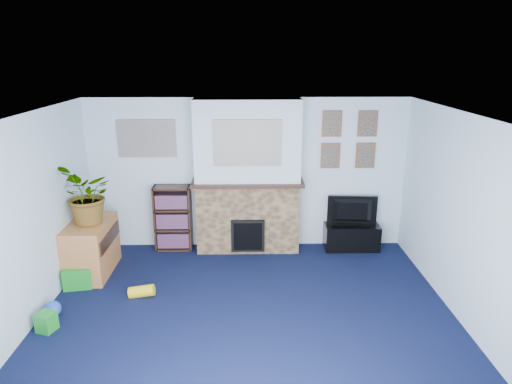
{
  "coord_description": "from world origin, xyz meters",
  "views": [
    {
      "loc": [
        0.01,
        -4.74,
        3.05
      ],
      "look_at": [
        0.11,
        0.9,
        1.32
      ],
      "focal_mm": 32.0,
      "sensor_mm": 36.0,
      "label": 1
    }
  ],
  "objects_px": {
    "tv_stand": "(351,236)",
    "bookshelf": "(173,219)",
    "television": "(353,211)",
    "sideboard": "(91,250)"
  },
  "relations": [
    {
      "from": "tv_stand",
      "to": "sideboard",
      "type": "bearing_deg",
      "value": -169.19
    },
    {
      "from": "tv_stand",
      "to": "television",
      "type": "height_order",
      "value": "television"
    },
    {
      "from": "television",
      "to": "bookshelf",
      "type": "distance_m",
      "value": 2.86
    },
    {
      "from": "tv_stand",
      "to": "television",
      "type": "bearing_deg",
      "value": 90.0
    },
    {
      "from": "tv_stand",
      "to": "bookshelf",
      "type": "xyz_separation_m",
      "value": [
        -2.86,
        0.08,
        0.28
      ]
    },
    {
      "from": "tv_stand",
      "to": "sideboard",
      "type": "relative_size",
      "value": 0.88
    },
    {
      "from": "tv_stand",
      "to": "bookshelf",
      "type": "height_order",
      "value": "bookshelf"
    },
    {
      "from": "bookshelf",
      "to": "sideboard",
      "type": "relative_size",
      "value": 1.07
    },
    {
      "from": "television",
      "to": "sideboard",
      "type": "bearing_deg",
      "value": 14.71
    },
    {
      "from": "sideboard",
      "to": "bookshelf",
      "type": "bearing_deg",
      "value": 38.05
    }
  ]
}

